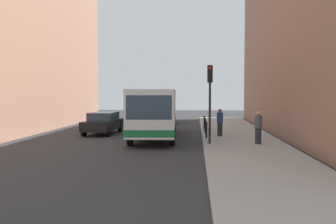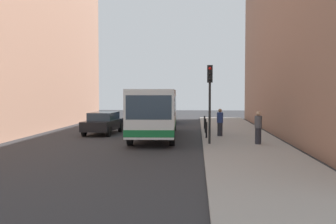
{
  "view_description": "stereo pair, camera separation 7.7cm",
  "coord_description": "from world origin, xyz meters",
  "views": [
    {
      "loc": [
        2.83,
        -21.7,
        2.82
      ],
      "look_at": [
        1.21,
        0.36,
        1.7
      ],
      "focal_mm": 40.83,
      "sensor_mm": 36.0,
      "label": 1
    },
    {
      "loc": [
        2.9,
        -21.69,
        2.82
      ],
      "look_at": [
        1.21,
        0.36,
        1.7
      ],
      "focal_mm": 40.83,
      "sensor_mm": 36.0,
      "label": 2
    }
  ],
  "objects": [
    {
      "name": "traffic_light",
      "position": [
        3.55,
        -1.71,
        3.01
      ],
      "size": [
        0.28,
        0.33,
        4.1
      ],
      "color": "black",
      "rests_on": "sidewalk"
    },
    {
      "name": "car_behind_bus",
      "position": [
        -0.01,
        13.57,
        0.78
      ],
      "size": [
        2.05,
        4.49,
        1.48
      ],
      "rotation": [
        0.0,
        0.0,
        3.2
      ],
      "color": "navy",
      "rests_on": "ground"
    },
    {
      "name": "bus",
      "position": [
        0.25,
        2.47,
        1.73
      ],
      "size": [
        3.04,
        11.13,
        3.0
      ],
      "rotation": [
        0.0,
        0.0,
        3.19
      ],
      "color": "white",
      "rests_on": "ground"
    },
    {
      "name": "bollard_far",
      "position": [
        3.45,
        6.78,
        0.62
      ],
      "size": [
        0.11,
        0.11,
        0.95
      ],
      "primitive_type": "cylinder",
      "color": "black",
      "rests_on": "sidewalk"
    },
    {
      "name": "car_beside_bus",
      "position": [
        -3.53,
        3.99,
        0.78
      ],
      "size": [
        2.05,
        4.49,
        1.48
      ],
      "rotation": [
        0.0,
        0.0,
        3.09
      ],
      "color": "black",
      "rests_on": "ground"
    },
    {
      "name": "building_right",
      "position": [
        11.5,
        4.0,
        6.65
      ],
      "size": [
        7.0,
        32.0,
        13.29
      ],
      "primitive_type": "cube",
      "color": "#936B56",
      "rests_on": "ground"
    },
    {
      "name": "sidewalk",
      "position": [
        5.4,
        0.0,
        0.07
      ],
      "size": [
        4.4,
        40.0,
        0.15
      ],
      "primitive_type": "cube",
      "color": "#9E9991",
      "rests_on": "ground"
    },
    {
      "name": "bollard_near",
      "position": [
        3.45,
        0.87,
        0.62
      ],
      "size": [
        0.11,
        0.11,
        0.95
      ],
      "primitive_type": "cylinder",
      "color": "black",
      "rests_on": "sidewalk"
    },
    {
      "name": "ground_plane",
      "position": [
        0.0,
        0.0,
        0.0
      ],
      "size": [
        80.0,
        80.0,
        0.0
      ],
      "primitive_type": "plane",
      "color": "#2D2D30"
    },
    {
      "name": "bollard_mid",
      "position": [
        3.45,
        3.83,
        0.62
      ],
      "size": [
        0.11,
        0.11,
        0.95
      ],
      "primitive_type": "cylinder",
      "color": "black",
      "rests_on": "sidewalk"
    },
    {
      "name": "pedestrian_mid_sidewalk",
      "position": [
        4.31,
        2.0,
        0.99
      ],
      "size": [
        0.38,
        0.38,
        1.68
      ],
      "rotation": [
        0.0,
        0.0,
        2.81
      ],
      "color": "#26262D",
      "rests_on": "sidewalk"
    },
    {
      "name": "pedestrian_near_signal",
      "position": [
        6.07,
        -1.61,
        1.0
      ],
      "size": [
        0.38,
        0.38,
        1.71
      ],
      "rotation": [
        0.0,
        0.0,
        5.82
      ],
      "color": "#26262D",
      "rests_on": "sidewalk"
    }
  ]
}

